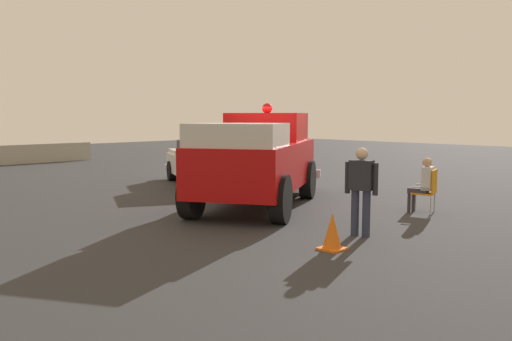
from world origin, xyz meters
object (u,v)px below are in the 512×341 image
spectator_seated (423,183)px  traffic_cone (332,232)px  spectator_standing (361,185)px  classic_hot_rod (204,162)px  lawn_chair_by_car (269,165)px  lawn_chair_near_truck (429,188)px  vintage_fire_truck (258,158)px

spectator_seated → traffic_cone: (4.28, 0.62, -0.39)m
spectator_standing → traffic_cone: bearing=11.6°
classic_hot_rod → lawn_chair_by_car: classic_hot_rod is taller
lawn_chair_near_truck → spectator_standing: spectator_standing is taller
lawn_chair_by_car → spectator_seated: (1.47, 6.46, 0.11)m
lawn_chair_by_car → traffic_cone: lawn_chair_by_car is taller
vintage_fire_truck → lawn_chair_by_car: size_ratio=6.10×
classic_hot_rod → spectator_seated: size_ratio=3.67×
vintage_fire_truck → spectator_standing: (0.97, 3.71, -0.23)m
lawn_chair_near_truck → classic_hot_rod: bearing=-85.7°
vintage_fire_truck → classic_hot_rod: bearing=-111.0°
spectator_seated → spectator_standing: spectator_standing is taller
lawn_chair_near_truck → spectator_standing: 3.16m
vintage_fire_truck → classic_hot_rod: vintage_fire_truck is taller
lawn_chair_by_car → traffic_cone: size_ratio=1.61×
classic_hot_rod → spectator_seated: 7.51m
lawn_chair_by_car → traffic_cone: 9.14m
classic_hot_rod → traffic_cone: (3.75, 8.12, -0.44)m
lawn_chair_near_truck → spectator_standing: (3.13, 0.25, 0.37)m
lawn_chair_near_truck → spectator_seated: bearing=-73.1°
spectator_standing → traffic_cone: (1.19, 0.24, -0.66)m
lawn_chair_by_car → spectator_seated: size_ratio=0.79×
traffic_cone → vintage_fire_truck: bearing=-118.6°
vintage_fire_truck → spectator_seated: bearing=122.6°
spectator_seated → traffic_cone: 4.35m
lawn_chair_near_truck → vintage_fire_truck: bearing=-57.9°
vintage_fire_truck → spectator_standing: bearing=75.4°
lawn_chair_near_truck → spectator_standing: size_ratio=0.61×
classic_hot_rod → lawn_chair_near_truck: 7.64m
spectator_seated → traffic_cone: spectator_seated is taller
vintage_fire_truck → traffic_cone: size_ratio=9.80×
vintage_fire_truck → lawn_chair_near_truck: 4.12m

